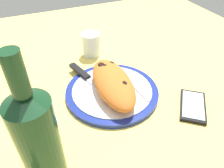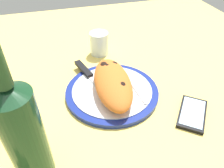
{
  "view_description": "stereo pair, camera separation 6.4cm",
  "coord_description": "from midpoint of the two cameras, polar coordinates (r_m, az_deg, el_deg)",
  "views": [
    {
      "loc": [
        -46.13,
        19.83,
        44.25
      ],
      "look_at": [
        0.0,
        0.0,
        3.67
      ],
      "focal_mm": 35.38,
      "sensor_mm": 36.0,
      "label": 1
    },
    {
      "loc": [
        -48.29,
        13.76,
        44.25
      ],
      "look_at": [
        0.0,
        0.0,
        3.67
      ],
      "focal_mm": 35.38,
      "sensor_mm": 36.0,
      "label": 2
    }
  ],
  "objects": [
    {
      "name": "water_glass",
      "position": [
        0.84,
        -7.63,
        9.71
      ],
      "size": [
        6.85,
        6.85,
        8.47
      ],
      "color": "silver",
      "rests_on": "ground_plane"
    },
    {
      "name": "calzone",
      "position": [
        0.63,
        -2.98,
        0.15
      ],
      "size": [
        24.86,
        12.51,
        5.83
      ],
      "color": "#C16023",
      "rests_on": "plate"
    },
    {
      "name": "wine_bottle",
      "position": [
        0.43,
        -22.65,
        -13.86
      ],
      "size": [
        7.44,
        7.44,
        30.52
      ],
      "color": "#14381E",
      "rests_on": "ground_plane"
    },
    {
      "name": "smartphone",
      "position": [
        0.65,
        17.53,
        -5.54
      ],
      "size": [
        13.98,
        13.06,
        1.16
      ],
      "color": "black",
      "rests_on": "ground_plane"
    },
    {
      "name": "plate",
      "position": [
        0.66,
        -2.78,
        -2.04
      ],
      "size": [
        27.78,
        27.78,
        1.67
      ],
      "color": "navy",
      "rests_on": "ground_plane"
    },
    {
      "name": "knife",
      "position": [
        0.71,
        -9.75,
        2.15
      ],
      "size": [
        21.78,
        7.98,
        1.2
      ],
      "color": "silver",
      "rests_on": "plate"
    },
    {
      "name": "ground_plane",
      "position": [
        0.68,
        -2.72,
        -3.51
      ],
      "size": [
        150.0,
        150.0,
        3.0
      ],
      "primitive_type": "cube",
      "color": "#EACC60"
    },
    {
      "name": "fork",
      "position": [
        0.68,
        2.05,
        0.52
      ],
      "size": [
        16.52,
        2.8,
        0.4
      ],
      "color": "silver",
      "rests_on": "plate"
    }
  ]
}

